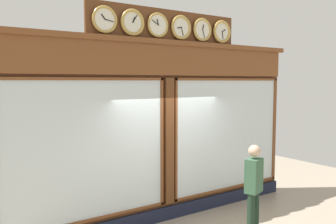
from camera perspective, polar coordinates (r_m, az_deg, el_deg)
The scene contains 2 objects.
shop_facade at distance 7.35m, azimuth -0.54°, elevation -2.56°, with size 6.81×0.42×4.24m.
pedestrian at distance 6.84m, azimuth 13.45°, elevation -11.39°, with size 0.41×0.33×1.69m.
Camera 1 is at (4.07, 5.92, 2.84)m, focal length 38.39 mm.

